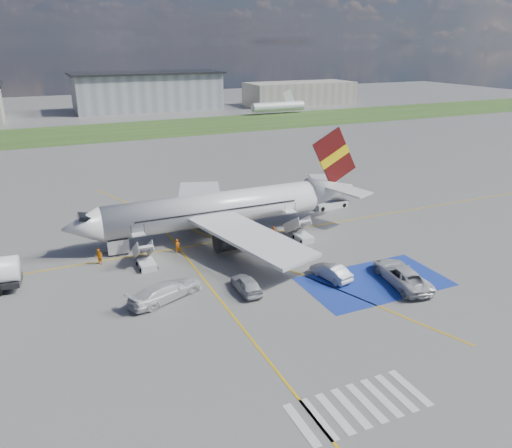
# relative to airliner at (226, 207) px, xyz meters

# --- Properties ---
(ground) EXTENTS (400.00, 400.00, 0.00)m
(ground) POSITION_rel_airliner_xyz_m (-1.51, -14.00, -3.39)
(ground) COLOR #60605E
(ground) RESTS_ON ground
(grass_strip) EXTENTS (400.00, 30.00, 0.01)m
(grass_strip) POSITION_rel_airliner_xyz_m (-1.51, 81.00, -3.39)
(grass_strip) COLOR #2D4C1E
(grass_strip) RESTS_ON ground
(taxiway_line_main) EXTENTS (120.00, 0.20, 0.01)m
(taxiway_line_main) POSITION_rel_airliner_xyz_m (-1.51, -2.00, -3.39)
(taxiway_line_main) COLOR gold
(taxiway_line_main) RESTS_ON ground
(taxiway_line_cross) EXTENTS (0.20, 60.00, 0.01)m
(taxiway_line_cross) POSITION_rel_airliner_xyz_m (-6.51, -24.00, -3.39)
(taxiway_line_cross) COLOR gold
(taxiway_line_cross) RESTS_ON ground
(taxiway_line_diag) EXTENTS (20.71, 56.45, 0.01)m
(taxiway_line_diag) POSITION_rel_airliner_xyz_m (-1.51, -2.00, -3.39)
(taxiway_line_diag) COLOR gold
(taxiway_line_diag) RESTS_ON ground
(staging_box) EXTENTS (14.00, 8.00, 0.01)m
(staging_box) POSITION_rel_airliner_xyz_m (8.49, -18.00, -3.39)
(staging_box) COLOR navy
(staging_box) RESTS_ON ground
(crosswalk) EXTENTS (9.00, 4.00, 0.01)m
(crosswalk) POSITION_rel_airliner_xyz_m (-3.31, -32.00, -3.39)
(crosswalk) COLOR silver
(crosswalk) RESTS_ON ground
(terminal_centre) EXTENTS (48.00, 18.00, 12.00)m
(terminal_centre) POSITION_rel_airliner_xyz_m (18.49, 121.00, 2.61)
(terminal_centre) COLOR gray
(terminal_centre) RESTS_ON ground
(terminal_east) EXTENTS (40.00, 16.00, 8.00)m
(terminal_east) POSITION_rel_airliner_xyz_m (73.49, 114.00, 0.61)
(terminal_east) COLOR gray
(terminal_east) RESTS_ON ground
(airliner) EXTENTS (36.81, 32.95, 11.92)m
(airliner) POSITION_rel_airliner_xyz_m (0.00, 0.00, 0.00)
(airliner) COLOR silver
(airliner) RESTS_ON ground
(airstairs_fwd) EXTENTS (1.90, 5.20, 3.60)m
(airstairs_fwd) POSITION_rel_airliner_xyz_m (-11.01, -5.30, -2.77)
(airstairs_fwd) COLOR silver
(airstairs_fwd) RESTS_ON ground
(airstairs_aft) EXTENTS (1.90, 5.20, 3.60)m
(airstairs_aft) POSITION_rel_airliner_xyz_m (7.49, -5.30, -2.77)
(airstairs_aft) COLOR silver
(airstairs_aft) RESTS_ON ground
(gpu_cart) EXTENTS (2.34, 1.60, 1.88)m
(gpu_cart) POSITION_rel_airliner_xyz_m (-13.01, -0.68, -2.55)
(gpu_cart) COLOR silver
(gpu_cart) RESTS_ON ground
(belt_loader) EXTENTS (5.42, 2.29, 1.59)m
(belt_loader) POSITION_rel_airliner_xyz_m (17.07, 3.47, -2.99)
(belt_loader) COLOR silver
(belt_loader) RESTS_ON ground
(car_silver_a) EXTENTS (1.92, 4.58, 1.55)m
(car_silver_a) POSITION_rel_airliner_xyz_m (-3.69, -14.73, -2.62)
(car_silver_a) COLOR #A7A9AD
(car_silver_a) RESTS_ON ground
(car_silver_b) EXTENTS (2.51, 4.84, 1.52)m
(car_silver_b) POSITION_rel_airliner_xyz_m (4.96, -15.67, -2.63)
(car_silver_b) COLOR #AAADB1
(car_silver_b) RESTS_ON ground
(van_white_a) EXTENTS (3.97, 6.60, 2.31)m
(van_white_a) POSITION_rel_airliner_xyz_m (10.68, -19.25, -2.24)
(van_white_a) COLOR silver
(van_white_a) RESTS_ON ground
(van_white_b) EXTENTS (6.04, 4.23, 2.19)m
(van_white_b) POSITION_rel_airliner_xyz_m (-10.89, -13.02, -2.30)
(van_white_b) COLOR silver
(van_white_b) RESTS_ON ground
(crew_fwd) EXTENTS (0.70, 0.60, 1.62)m
(crew_fwd) POSITION_rel_airliner_xyz_m (-6.97, -3.16, -2.58)
(crew_fwd) COLOR orange
(crew_fwd) RESTS_ON ground
(crew_nose) EXTENTS (1.00, 1.06, 1.72)m
(crew_nose) POSITION_rel_airliner_xyz_m (-15.32, -2.78, -2.53)
(crew_nose) COLOR orange
(crew_nose) RESTS_ON ground
(crew_aft) EXTENTS (0.94, 1.07, 1.73)m
(crew_aft) POSITION_rel_airliner_xyz_m (4.31, -4.26, -2.53)
(crew_aft) COLOR orange
(crew_aft) RESTS_ON ground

